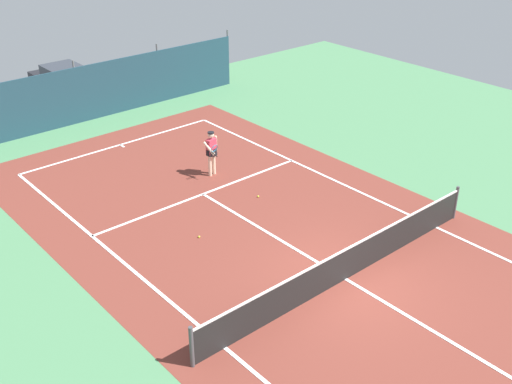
{
  "coord_description": "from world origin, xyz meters",
  "views": [
    {
      "loc": [
        -10.77,
        -8.84,
        9.86
      ],
      "look_at": [
        0.34,
        4.07,
        0.9
      ],
      "focal_mm": 43.91,
      "sensor_mm": 36.0,
      "label": 1
    }
  ],
  "objects_px": {
    "tennis_ball_near_player": "(199,237)",
    "tennis_ball_midcourt": "(258,196)",
    "tennis_net": "(347,263)",
    "parked_car": "(66,84)",
    "tennis_player": "(212,150)"
  },
  "relations": [
    {
      "from": "tennis_net",
      "to": "parked_car",
      "type": "distance_m",
      "value": 18.04
    },
    {
      "from": "tennis_ball_midcourt",
      "to": "parked_car",
      "type": "bearing_deg",
      "value": 92.3
    },
    {
      "from": "tennis_ball_near_player",
      "to": "tennis_ball_midcourt",
      "type": "bearing_deg",
      "value": 14.53
    },
    {
      "from": "tennis_net",
      "to": "tennis_ball_midcourt",
      "type": "distance_m",
      "value": 5.21
    },
    {
      "from": "tennis_ball_midcourt",
      "to": "parked_car",
      "type": "relative_size",
      "value": 0.02
    },
    {
      "from": "tennis_net",
      "to": "tennis_ball_midcourt",
      "type": "relative_size",
      "value": 153.33
    },
    {
      "from": "tennis_net",
      "to": "parked_car",
      "type": "relative_size",
      "value": 2.41
    },
    {
      "from": "tennis_net",
      "to": "tennis_ball_near_player",
      "type": "height_order",
      "value": "tennis_net"
    },
    {
      "from": "tennis_net",
      "to": "tennis_ball_midcourt",
      "type": "bearing_deg",
      "value": 75.83
    },
    {
      "from": "tennis_net",
      "to": "parked_car",
      "type": "xyz_separation_m",
      "value": [
        0.75,
        18.03,
        0.33
      ]
    },
    {
      "from": "parked_car",
      "to": "tennis_player",
      "type": "bearing_deg",
      "value": -88.1
    },
    {
      "from": "tennis_net",
      "to": "tennis_player",
      "type": "xyz_separation_m",
      "value": [
        1.14,
        7.38,
        0.45
      ]
    },
    {
      "from": "tennis_player",
      "to": "tennis_ball_near_player",
      "type": "distance_m",
      "value": 4.35
    },
    {
      "from": "tennis_net",
      "to": "tennis_player",
      "type": "relative_size",
      "value": 6.17
    },
    {
      "from": "tennis_net",
      "to": "parked_car",
      "type": "height_order",
      "value": "parked_car"
    }
  ]
}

